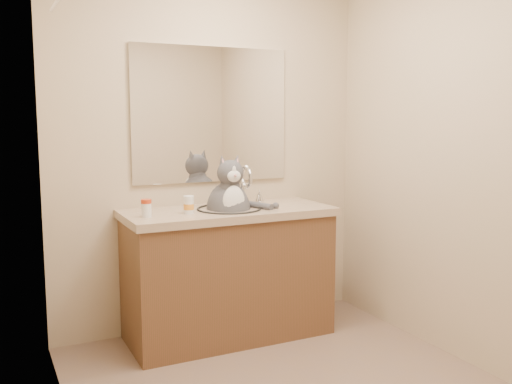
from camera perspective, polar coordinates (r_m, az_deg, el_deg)
room at (r=2.77m, az=5.00°, el=2.59°), size 2.22×2.52×2.42m
vanity at (r=3.76m, az=-2.78°, el=-7.81°), size 1.34×0.59×1.12m
mirror at (r=3.87m, az=-4.47°, el=7.70°), size 1.10×0.02×0.90m
shower_curtain at (r=2.53m, az=-17.18°, el=-2.07°), size 0.02×1.30×1.93m
cat at (r=3.65m, az=-2.68°, el=-1.39°), size 0.40×0.34×0.56m
pill_bottle_redcap at (r=3.41m, az=-10.91°, el=-1.59°), size 0.07×0.07×0.11m
pill_bottle_orange at (r=3.49m, az=-6.75°, el=-1.32°), size 0.08×0.08×0.11m
grey_canister at (r=3.57m, az=-6.66°, el=-1.45°), size 0.05×0.05×0.07m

